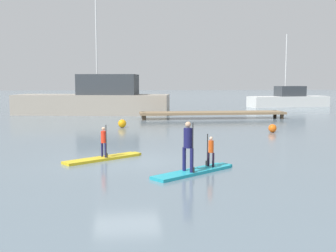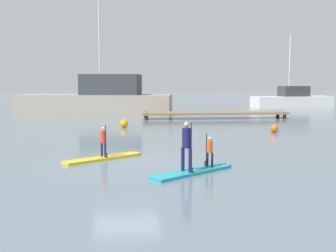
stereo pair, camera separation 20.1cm
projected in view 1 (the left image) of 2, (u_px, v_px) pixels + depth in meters
ground_plane at (127, 161)px, 15.59m from camera, size 240.00×240.00×0.00m
paddleboard_near at (104, 158)px, 15.92m from camera, size 2.99×2.32×0.10m
paddler_child_solo at (104, 140)px, 15.84m from camera, size 0.29×0.35×1.25m
paddleboard_far at (195, 172)px, 13.58m from camera, size 3.03×2.43×0.10m
paddler_adult at (188, 143)px, 13.26m from camera, size 0.40×0.44×1.62m
paddler_child_front at (211, 150)px, 14.07m from camera, size 0.28×0.32×1.12m
fishing_boat_white_large at (96, 100)px, 37.59m from camera, size 14.24×6.39×11.20m
fishing_boat_green_midground at (289, 99)px, 48.43m from camera, size 9.80×3.90×8.34m
floating_dock at (212, 113)px, 33.28m from camera, size 11.64×2.10×0.54m
mooring_buoy_near at (122, 123)px, 26.82m from camera, size 0.53×0.53×0.53m
mooring_buoy_mid at (272, 128)px, 24.34m from camera, size 0.48×0.48×0.48m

